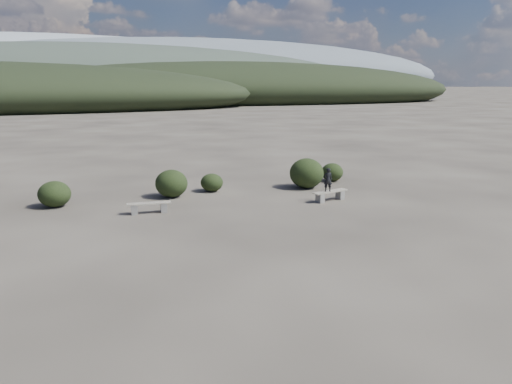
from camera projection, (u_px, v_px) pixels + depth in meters
name	position (u px, v px, depth m)	size (l,w,h in m)	color
ground	(275.00, 257.00, 13.97)	(1200.00, 1200.00, 0.00)	#332E27
bench_left	(149.00, 207.00, 18.64)	(1.64, 0.43, 0.41)	slate
bench_right	(330.00, 195.00, 20.63)	(1.71, 0.76, 0.42)	slate
seated_person	(328.00, 180.00, 20.40)	(0.36, 0.23, 0.98)	black
shrub_a	(54.00, 194.00, 19.56)	(1.26, 1.26, 1.03)	black
shrub_b	(171.00, 183.00, 21.24)	(1.38, 1.38, 1.18)	black
shrub_c	(212.00, 183.00, 22.40)	(1.01, 1.01, 0.81)	black
shrub_d	(307.00, 173.00, 23.10)	(1.58, 1.58, 1.39)	black
shrub_e	(332.00, 172.00, 24.74)	(1.08, 1.08, 0.90)	black
mountain_ridges	(71.00, 74.00, 321.58)	(500.00, 400.00, 56.00)	black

